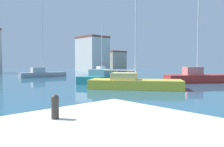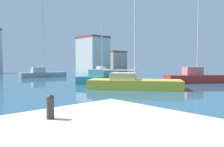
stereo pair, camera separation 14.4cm
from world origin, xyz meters
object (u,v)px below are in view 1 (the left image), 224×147
motorboat_teal_mid_harbor (103,77)px  sailboat_grey_outer_mooring (42,73)px  motorboat_blue_inner_mooring (121,72)px  sailboat_red_distant_east (197,77)px  sailboat_yellow_behind_lamppost (134,83)px  mooring_bollard (55,106)px  sailboat_white_center_channel (102,73)px

motorboat_teal_mid_harbor → sailboat_grey_outer_mooring: bearing=95.9°
motorboat_blue_inner_mooring → sailboat_red_distant_east: bearing=-110.8°
sailboat_grey_outer_mooring → sailboat_red_distant_east: 24.90m
sailboat_yellow_behind_lamppost → motorboat_blue_inner_mooring: sailboat_yellow_behind_lamppost is taller
sailboat_grey_outer_mooring → motorboat_teal_mid_harbor: bearing=-84.1°
motorboat_teal_mid_harbor → motorboat_blue_inner_mooring: bearing=38.1°
motorboat_teal_mid_harbor → sailboat_yellow_behind_lamppost: 8.04m
sailboat_red_distant_east → sailboat_grey_outer_mooring: bearing=112.2°
mooring_bollard → sailboat_grey_outer_mooring: bearing=65.4°
mooring_bollard → sailboat_grey_outer_mooring: (14.13, 30.85, -0.77)m
sailboat_yellow_behind_lamppost → sailboat_white_center_channel: (8.35, 14.64, 0.15)m
sailboat_red_distant_east → sailboat_white_center_channel: 15.88m
motorboat_teal_mid_harbor → motorboat_blue_inner_mooring: 20.35m
mooring_bollard → sailboat_yellow_behind_lamppost: sailboat_yellow_behind_lamppost is taller
sailboat_white_center_channel → motorboat_blue_inner_mooring: (10.26, 5.52, -0.37)m
sailboat_yellow_behind_lamppost → sailboat_red_distant_east: sailboat_red_distant_east is taller
motorboat_teal_mid_harbor → sailboat_yellow_behind_lamppost: bearing=-108.8°
mooring_bollard → sailboat_red_distant_east: 24.81m
sailboat_yellow_behind_lamppost → sailboat_white_center_channel: size_ratio=1.17×
motorboat_teal_mid_harbor → mooring_bollard: bearing=-133.4°
sailboat_grey_outer_mooring → motorboat_blue_inner_mooring: (17.49, -1.81, -0.29)m
sailboat_grey_outer_mooring → sailboat_red_distant_east: (9.41, -23.06, 0.02)m
sailboat_white_center_channel → motorboat_blue_inner_mooring: sailboat_white_center_channel is taller
mooring_bollard → motorboat_blue_inner_mooring: (31.63, 29.04, -1.06)m
sailboat_grey_outer_mooring → motorboat_teal_mid_harbor: sailboat_grey_outer_mooring is taller
sailboat_white_center_channel → sailboat_yellow_behind_lamppost: bearing=-119.7°
sailboat_yellow_behind_lamppost → mooring_bollard: bearing=-145.7°
mooring_bollard → motorboat_blue_inner_mooring: 42.95m
sailboat_yellow_behind_lamppost → sailboat_grey_outer_mooring: bearing=87.1°
sailboat_yellow_behind_lamppost → motorboat_blue_inner_mooring: 27.44m
mooring_bollard → sailboat_red_distant_east: sailboat_red_distant_east is taller
sailboat_grey_outer_mooring → motorboat_teal_mid_harbor: 14.44m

